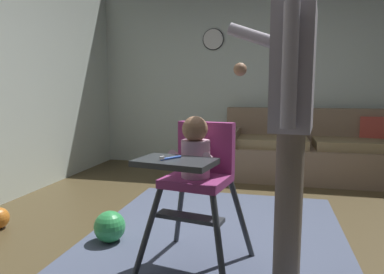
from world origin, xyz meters
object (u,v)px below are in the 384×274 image
Objects in this scene: high_chair at (197,165)px; adult_standing at (291,114)px; wall_clock at (213,39)px; toy_ball_second at (110,227)px; couch at (310,152)px.

high_chair is 0.62m from adult_standing.
toy_ball_second is at bearing -95.25° from wall_clock.
adult_standing is 3.33m from wall_clock.
adult_standing is at bearing -13.11° from toy_ball_second.
wall_clock is at bearing 84.75° from toy_ball_second.
toy_ball_second is (-0.69, 0.22, -0.53)m from high_chair.
high_chair is at bearing -17.51° from toy_ball_second.
wall_clock reaches higher than high_chair.
high_chair is (-0.89, -2.53, 0.31)m from couch.
couch is 2.04m from wall_clock.
adult_standing is at bearing -7.97° from couch.
wall_clock is (0.26, 2.79, 1.69)m from toy_ball_second.
wall_clock reaches higher than toy_ball_second.
toy_ball_second is (-1.22, 0.28, -0.85)m from adult_standing.
wall_clock is (-1.32, 0.48, 1.48)m from couch.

